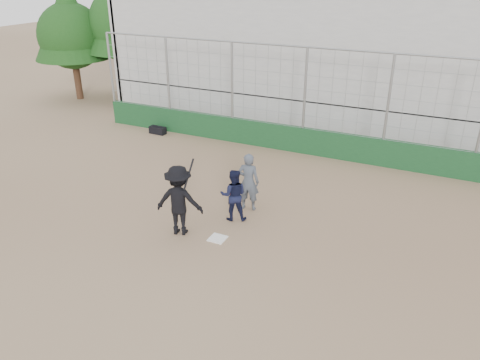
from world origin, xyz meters
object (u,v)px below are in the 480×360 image
at_px(catcher_crouched, 234,203).
at_px(umpire, 248,185).
at_px(equipment_bag, 158,130).
at_px(batter_at_plate, 179,200).

bearing_deg(catcher_crouched, umpire, 82.83).
bearing_deg(umpire, catcher_crouched, 73.84).
xyz_separation_m(catcher_crouched, umpire, (0.10, 0.79, 0.27)).
bearing_deg(umpire, equipment_bag, -44.49).
xyz_separation_m(umpire, equipment_bag, (-6.36, 4.54, -0.64)).
distance_m(umpire, equipment_bag, 7.84).
relative_size(catcher_crouched, umpire, 0.67).
distance_m(catcher_crouched, equipment_bag, 8.23).
xyz_separation_m(batter_at_plate, catcher_crouched, (1.00, 1.24, -0.45)).
relative_size(batter_at_plate, equipment_bag, 2.80).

